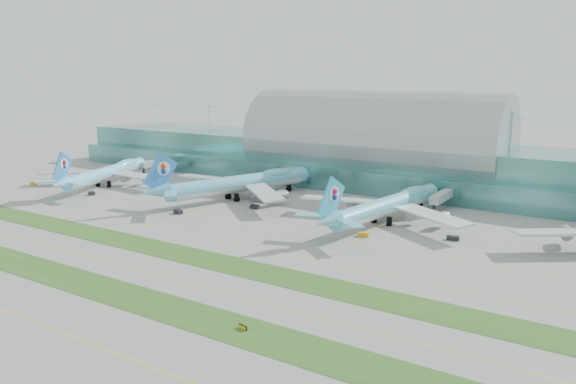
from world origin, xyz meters
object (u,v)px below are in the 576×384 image
Objects in this scene: airliner_c at (389,204)px; terminal at (373,154)px; taxiway_sign_east at (243,327)px; airliner_a at (108,172)px; airliner_b at (242,182)px.

terminal is at bearing 127.44° from airliner_c.
airliner_c is 31.96× the size of taxiway_sign_east.
airliner_c reaches higher than airliner_a.
airliner_c is (33.60, -61.35, -7.83)m from terminal.
airliner_b is 33.45× the size of taxiway_sign_east.
taxiway_sign_east is (74.17, -97.18, -6.40)m from airliner_b.
terminal is 4.52× the size of airliner_c.
airliner_a is (-101.61, -69.66, -8.04)m from terminal.
airliner_b is at bearing -173.23° from airliner_c.
airliner_a is at bearing -167.75° from airliner_c.
airliner_b is at bearing 139.93° from taxiway_sign_east.
airliner_a is 167.84m from taxiway_sign_east.
terminal is 123.46m from airliner_a.
airliner_a is 70.27m from airliner_b.
airliner_b is at bearing -9.13° from airliner_a.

